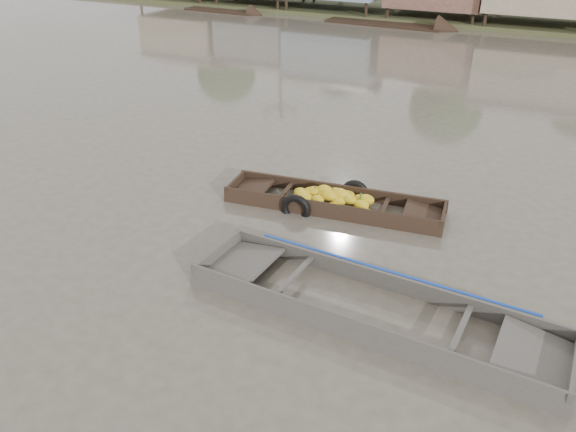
% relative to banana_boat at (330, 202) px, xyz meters
% --- Properties ---
extents(ground, '(120.00, 120.00, 0.00)m').
position_rel_banana_boat_xyz_m(ground, '(0.08, -2.91, -0.14)').
color(ground, '#514B3E').
rests_on(ground, ground).
extents(banana_boat, '(5.36, 1.89, 0.75)m').
position_rel_banana_boat_xyz_m(banana_boat, '(0.00, 0.00, 0.00)').
color(banana_boat, black).
rests_on(banana_boat, ground).
extents(viewer_boat, '(6.77, 2.10, 0.54)m').
position_rel_banana_boat_xyz_m(viewer_boat, '(2.21, -3.43, -0.10)').
color(viewer_boat, '#3D3733').
rests_on(viewer_boat, ground).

